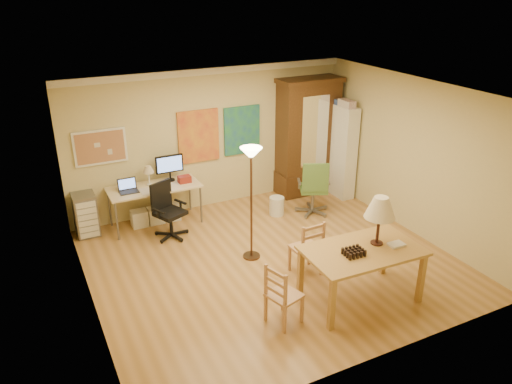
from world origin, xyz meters
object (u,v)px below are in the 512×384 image
office_chair_black (170,223)px  office_chair_green (313,200)px  bookshelf (341,151)px  computer_desk (156,200)px  armoire (307,144)px  dining_table (369,237)px

office_chair_black → office_chair_green: bearing=-6.9°
bookshelf → computer_desk: bearing=174.6°
office_chair_green → bookshelf: size_ratio=0.58×
office_chair_black → computer_desk: bearing=94.4°
office_chair_black → armoire: (3.20, 0.69, 0.78)m
bookshelf → dining_table: bearing=-119.4°
dining_table → office_chair_black: size_ratio=1.65×
dining_table → computer_desk: 4.12m
office_chair_green → bookshelf: 1.32m
dining_table → computer_desk: size_ratio=1.00×
computer_desk → bookshelf: bearing=-5.4°
office_chair_black → armoire: 3.36m
computer_desk → dining_table: bearing=-61.2°
office_chair_black → dining_table: bearing=-57.1°
computer_desk → bookshelf: 3.83m
office_chair_black → office_chair_green: 2.76m
office_chair_green → bookshelf: bookshelf is taller
armoire → dining_table: bearing=-109.2°
computer_desk → armoire: size_ratio=0.68×
office_chair_green → dining_table: bearing=-107.2°
office_chair_green → bookshelf: bearing=30.2°
computer_desk → office_chair_black: size_ratio=1.65×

